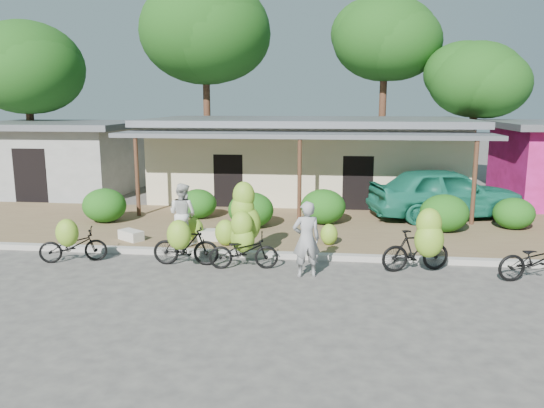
# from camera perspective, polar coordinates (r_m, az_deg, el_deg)

# --- Properties ---
(ground) EXTENTS (100.00, 100.00, 0.00)m
(ground) POSITION_cam_1_polar(r_m,az_deg,el_deg) (12.05, 0.94, -8.59)
(ground) COLOR #44423F
(ground) RESTS_ON ground
(sidewalk) EXTENTS (60.00, 6.00, 0.12)m
(sidewalk) POSITION_cam_1_polar(r_m,az_deg,el_deg) (16.81, 2.68, -2.72)
(sidewalk) COLOR olive
(sidewalk) RESTS_ON ground
(curb) EXTENTS (60.00, 0.25, 0.15)m
(curb) POSITION_cam_1_polar(r_m,az_deg,el_deg) (13.92, 1.78, -5.56)
(curb) COLOR #A8A399
(curb) RESTS_ON ground
(shop_main) EXTENTS (13.00, 8.50, 3.35)m
(shop_main) POSITION_cam_1_polar(r_m,az_deg,el_deg) (22.38, 3.82, 5.01)
(shop_main) COLOR beige
(shop_main) RESTS_ON ground
(shop_grey) EXTENTS (7.00, 6.00, 3.15)m
(shop_grey) POSITION_cam_1_polar(r_m,az_deg,el_deg) (25.50, -21.79, 4.75)
(shop_grey) COLOR #A09F9B
(shop_grey) RESTS_ON ground
(tree_back_left) EXTENTS (5.54, 5.44, 7.79)m
(tree_back_left) POSITION_cam_1_polar(r_m,az_deg,el_deg) (28.62, -25.19, 13.32)
(tree_back_left) COLOR #553222
(tree_back_left) RESTS_ON ground
(tree_far_center) EXTENTS (6.61, 6.61, 10.16)m
(tree_far_center) POSITION_cam_1_polar(r_m,az_deg,el_deg) (28.48, -7.54, 18.10)
(tree_far_center) COLOR #553222
(tree_far_center) RESTS_ON ground
(tree_center_right) EXTENTS (5.29, 5.18, 9.16)m
(tree_center_right) POSITION_cam_1_polar(r_m,az_deg,el_deg) (28.17, 11.67, 17.17)
(tree_center_right) COLOR #553222
(tree_center_right) RESTS_ON ground
(tree_near_right) EXTENTS (4.49, 4.31, 6.78)m
(tree_near_right) POSITION_cam_1_polar(r_m,az_deg,el_deg) (26.66, 20.66, 12.61)
(tree_near_right) COLOR #553222
(tree_near_right) RESTS_ON ground
(hedge_0) EXTENTS (1.43, 1.29, 1.12)m
(hedge_0) POSITION_cam_1_polar(r_m,az_deg,el_deg) (18.25, -17.58, -0.14)
(hedge_0) COLOR #1D5613
(hedge_0) RESTS_ON sidewalk
(hedge_1) EXTENTS (1.28, 1.15, 1.00)m
(hedge_1) POSITION_cam_1_polar(r_m,az_deg,el_deg) (18.18, -7.98, 0.03)
(hedge_1) COLOR #1D5613
(hedge_1) RESTS_ON sidewalk
(hedge_2) EXTENTS (1.44, 1.30, 1.12)m
(hedge_2) POSITION_cam_1_polar(r_m,az_deg,el_deg) (16.68, -2.28, -0.64)
(hedge_2) COLOR #1D5613
(hedge_2) RESTS_ON sidewalk
(hedge_3) EXTENTS (1.45, 1.30, 1.13)m
(hedge_3) POSITION_cam_1_polar(r_m,az_deg,el_deg) (17.26, 5.53, -0.27)
(hedge_3) COLOR #1D5613
(hedge_3) RESTS_ON sidewalk
(hedge_4) EXTENTS (1.47, 1.32, 1.14)m
(hedge_4) POSITION_cam_1_polar(r_m,az_deg,el_deg) (16.97, 18.04, -0.94)
(hedge_4) COLOR #1D5613
(hedge_4) RESTS_ON sidewalk
(hedge_5) EXTENTS (1.26, 1.13, 0.98)m
(hedge_5) POSITION_cam_1_polar(r_m,az_deg,el_deg) (18.12, 24.57, -0.93)
(hedge_5) COLOR #1D5613
(hedge_5) RESTS_ON sidewalk
(bike_far_left) EXTENTS (1.76, 1.38, 1.27)m
(bike_far_left) POSITION_cam_1_polar(r_m,az_deg,el_deg) (14.31, -20.70, -3.97)
(bike_far_left) COLOR black
(bike_far_left) RESTS_ON ground
(bike_left) EXTENTS (1.68, 1.17, 1.31)m
(bike_left) POSITION_cam_1_polar(r_m,az_deg,el_deg) (13.26, -9.40, -4.23)
(bike_left) COLOR black
(bike_left) RESTS_ON ground
(bike_center) EXTENTS (1.76, 1.28, 2.08)m
(bike_center) POSITION_cam_1_polar(r_m,az_deg,el_deg) (13.17, -3.06, -3.12)
(bike_center) COLOR black
(bike_center) RESTS_ON ground
(bike_right) EXTENTS (1.78, 1.38, 1.67)m
(bike_right) POSITION_cam_1_polar(r_m,az_deg,el_deg) (12.98, 15.68, -4.19)
(bike_right) COLOR black
(bike_right) RESTS_ON ground
(bike_far_right) EXTENTS (1.96, 1.03, 0.98)m
(bike_far_right) POSITION_cam_1_polar(r_m,az_deg,el_deg) (13.55, 26.68, -5.39)
(bike_far_right) COLOR black
(bike_far_right) RESTS_ON ground
(loose_banana_a) EXTENTS (0.53, 0.45, 0.66)m
(loose_banana_a) POSITION_cam_1_polar(r_m,az_deg,el_deg) (15.30, -8.37, -2.69)
(loose_banana_a) COLOR #7DBC2F
(loose_banana_a) RESTS_ON sidewalk
(loose_banana_b) EXTENTS (0.58, 0.49, 0.73)m
(loose_banana_b) POSITION_cam_1_polar(r_m,az_deg,el_deg) (14.67, -5.03, -3.08)
(loose_banana_b) COLOR #7DBC2F
(loose_banana_b) RESTS_ON sidewalk
(loose_banana_c) EXTENTS (0.47, 0.40, 0.59)m
(loose_banana_c) POSITION_cam_1_polar(r_m,az_deg,el_deg) (14.78, 6.15, -3.26)
(loose_banana_c) COLOR #7DBC2F
(loose_banana_c) RESTS_ON sidewalk
(sack_near) EXTENTS (0.91, 0.56, 0.30)m
(sack_near) POSITION_cam_1_polar(r_m,az_deg,el_deg) (15.33, -6.75, -3.33)
(sack_near) COLOR beige
(sack_near) RESTS_ON sidewalk
(sack_far) EXTENTS (0.84, 0.73, 0.28)m
(sack_far) POSITION_cam_1_polar(r_m,az_deg,el_deg) (15.76, -14.92, -3.26)
(sack_far) COLOR beige
(sack_far) RESTS_ON sidewalk
(vendor) EXTENTS (0.74, 0.58, 1.79)m
(vendor) POSITION_cam_1_polar(r_m,az_deg,el_deg) (12.32, 3.72, -3.80)
(vendor) COLOR gray
(vendor) RESTS_ON ground
(bystander) EXTENTS (1.01, 0.91, 1.72)m
(bystander) POSITION_cam_1_polar(r_m,az_deg,el_deg) (14.86, -9.60, -1.05)
(bystander) COLOR silver
(bystander) RESTS_ON sidewalk
(teal_van) EXTENTS (5.46, 3.30, 1.74)m
(teal_van) POSITION_cam_1_polar(r_m,az_deg,el_deg) (18.93, 18.12, 1.16)
(teal_van) COLOR #197259
(teal_van) RESTS_ON sidewalk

